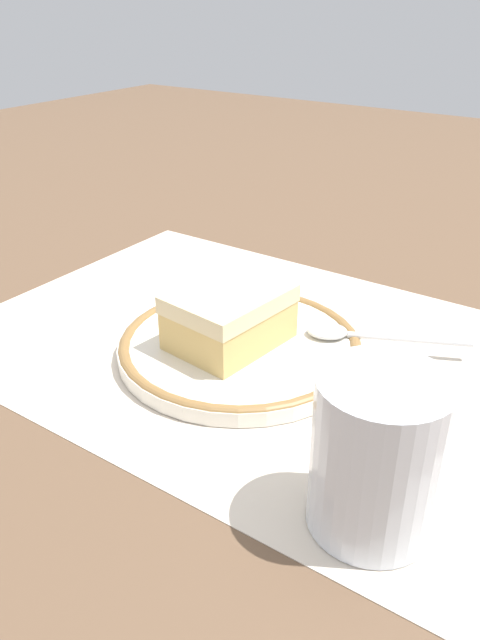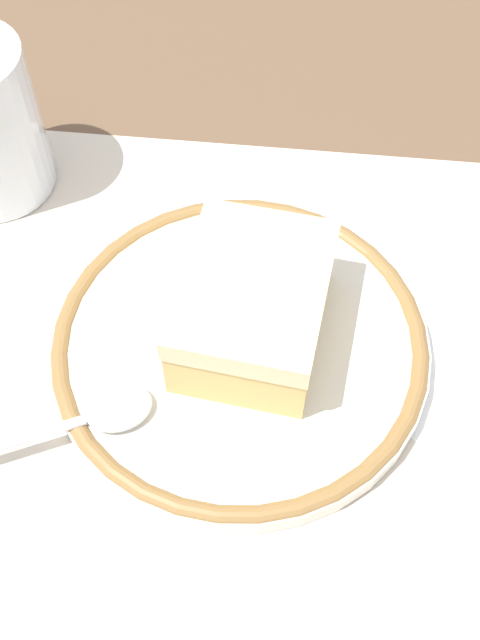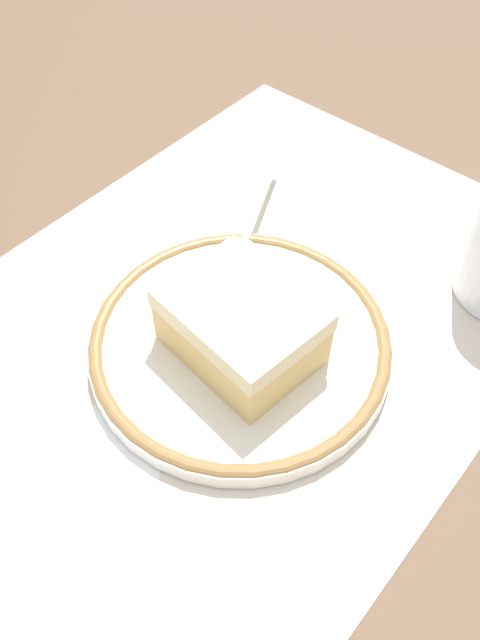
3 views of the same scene
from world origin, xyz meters
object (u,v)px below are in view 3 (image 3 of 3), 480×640
cake_slice (241,327)px  spoon (245,238)px  napkin (52,502)px  plate (240,343)px

cake_slice → spoon: bearing=-141.3°
spoon → cake_slice: bearing=38.7°
napkin → spoon: bearing=-168.5°
plate → napkin: bearing=-4.0°
cake_slice → plate: bearing=-134.3°
plate → cake_slice: size_ratio=2.01×
plate → napkin: 0.16m
plate → cake_slice: 0.03m
spoon → napkin: 0.23m
plate → napkin: (0.16, -0.01, -0.01)m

